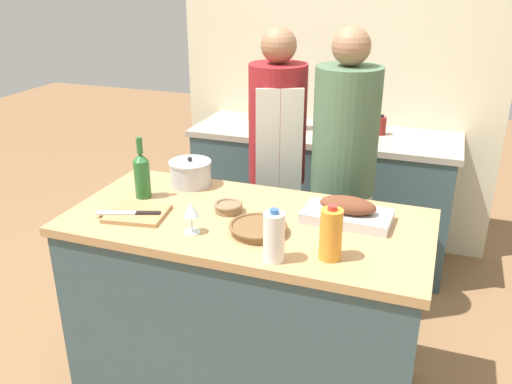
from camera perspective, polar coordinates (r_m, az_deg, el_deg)
kitchen_island at (r=2.61m, az=-0.88°, el=-12.09°), size 1.59×0.77×0.94m
back_counter at (r=3.87m, az=6.86°, el=-0.24°), size 1.79×0.60×0.92m
back_wall at (r=3.97m, az=8.62°, el=12.54°), size 2.29×0.10×2.55m
roasting_pan at (r=2.37m, az=9.59°, el=-2.09°), size 0.38×0.22×0.11m
wicker_basket at (r=2.24m, az=0.23°, el=-3.82°), size 0.24×0.24×0.04m
cutting_board at (r=2.46m, az=-12.39°, el=-2.22°), size 0.28×0.25×0.02m
stock_pot at (r=2.74m, az=-6.91°, el=2.01°), size 0.21×0.21×0.15m
mixing_bowl at (r=2.43m, az=-2.93°, el=-1.56°), size 0.13×0.13×0.04m
juice_jug at (r=2.04m, az=7.88°, el=-4.40°), size 0.09×0.09×0.22m
milk_jug at (r=2.01m, az=1.91°, el=-4.73°), size 0.08×0.08×0.21m
wine_bottle_green at (r=2.61m, az=-11.92°, el=1.86°), size 0.08×0.08×0.30m
wine_glass_left at (r=2.23m, az=-6.84°, el=-2.02°), size 0.07×0.07×0.14m
knife_chef at (r=2.44m, az=-13.06°, el=-2.16°), size 0.28×0.12×0.01m
stand_mixer at (r=3.74m, az=3.57°, el=8.51°), size 0.18×0.14×0.30m
condiment_bottle_tall at (r=3.97m, az=-0.46°, el=8.42°), size 0.05×0.05×0.13m
condiment_bottle_short at (r=3.71m, az=13.02°, el=6.82°), size 0.07×0.07×0.14m
person_cook_aproned at (r=3.12m, az=2.22°, el=3.42°), size 0.34×0.36×1.67m
person_cook_guest at (r=2.99m, az=9.16°, el=2.34°), size 0.35×0.35×1.69m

